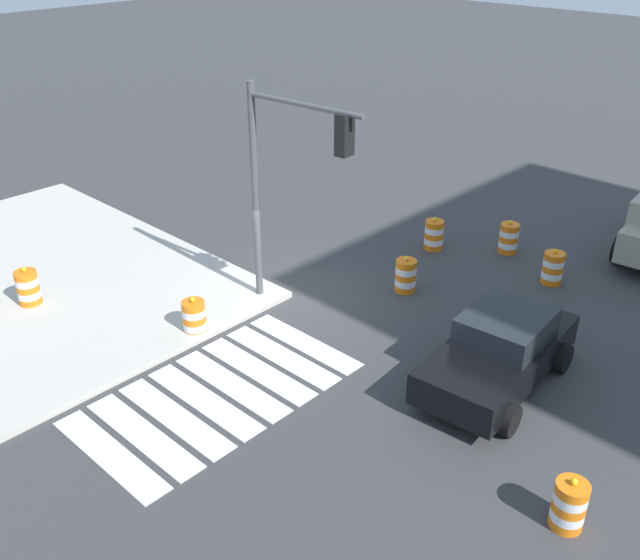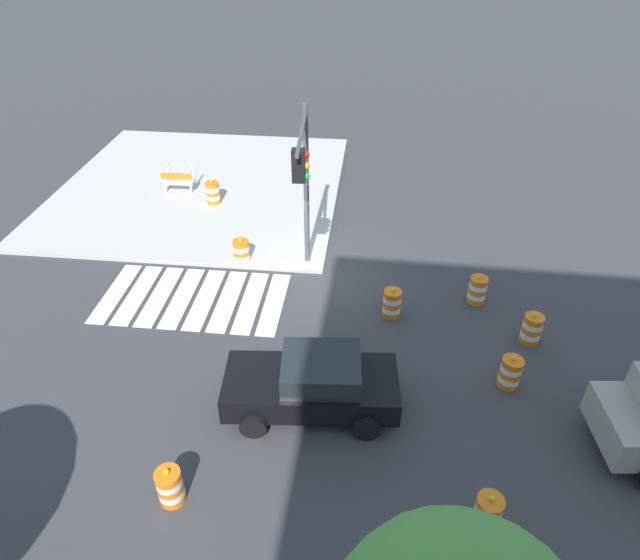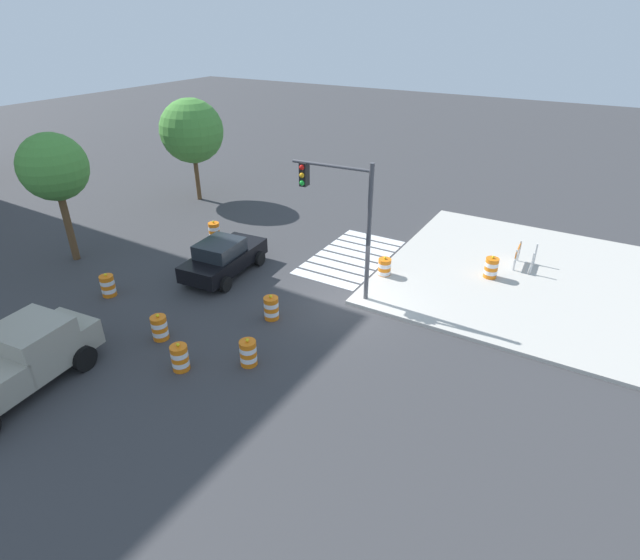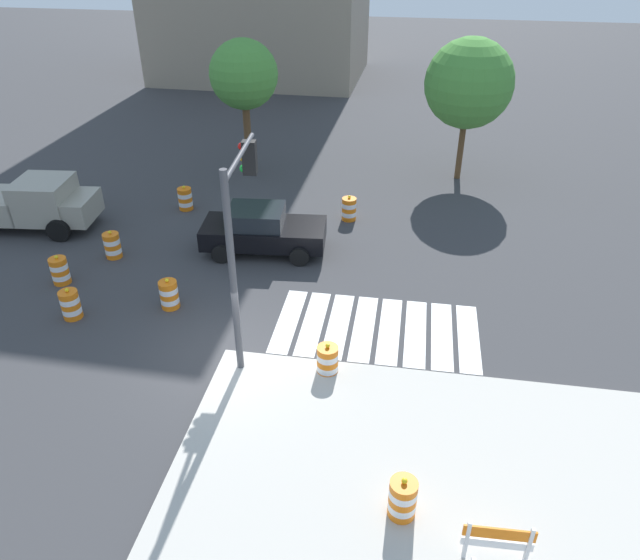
# 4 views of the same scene
# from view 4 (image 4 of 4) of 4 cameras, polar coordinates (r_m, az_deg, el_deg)

# --- Properties ---
(ground_plane) EXTENTS (120.00, 120.00, 0.00)m
(ground_plane) POSITION_cam_4_polar(r_m,az_deg,el_deg) (16.81, -8.93, -6.96)
(ground_plane) COLOR #38383A
(crosswalk_stripes) EXTENTS (5.85, 3.20, 0.02)m
(crosswalk_stripes) POSITION_cam_4_polar(r_m,az_deg,el_deg) (17.58, 5.40, -4.65)
(crosswalk_stripes) COLOR silver
(crosswalk_stripes) RESTS_ON ground
(sports_car) EXTENTS (4.44, 2.42, 1.63)m
(sports_car) POSITION_cam_4_polar(r_m,az_deg,el_deg) (21.20, -5.51, 4.77)
(sports_car) COLOR black
(sports_car) RESTS_ON ground
(pickup_truck) EXTENTS (5.32, 2.74, 1.92)m
(pickup_truck) POSITION_cam_4_polar(r_m,az_deg,el_deg) (25.14, -25.73, 6.55)
(pickup_truck) COLOR gray
(pickup_truck) RESTS_ON ground
(traffic_barrel_near_corner) EXTENTS (0.56, 0.56, 1.02)m
(traffic_barrel_near_corner) POSITION_cam_4_polar(r_m,az_deg,el_deg) (23.51, 2.78, 6.77)
(traffic_barrel_near_corner) COLOR orange
(traffic_barrel_near_corner) RESTS_ON ground
(traffic_barrel_crosswalk_end) EXTENTS (0.56, 0.56, 1.02)m
(traffic_barrel_crosswalk_end) POSITION_cam_4_polar(r_m,az_deg,el_deg) (21.13, -23.51, 0.82)
(traffic_barrel_crosswalk_end) COLOR orange
(traffic_barrel_crosswalk_end) RESTS_ON ground
(traffic_barrel_median_near) EXTENTS (0.56, 0.56, 1.02)m
(traffic_barrel_median_near) POSITION_cam_4_polar(r_m,az_deg,el_deg) (18.76, -14.16, -1.34)
(traffic_barrel_median_near) COLOR orange
(traffic_barrel_median_near) RESTS_ON ground
(traffic_barrel_median_far) EXTENTS (0.56, 0.56, 1.02)m
(traffic_barrel_median_far) POSITION_cam_4_polar(r_m,az_deg,el_deg) (19.22, -22.64, -2.16)
(traffic_barrel_median_far) COLOR orange
(traffic_barrel_median_far) RESTS_ON ground
(traffic_barrel_far_curb) EXTENTS (0.56, 0.56, 1.02)m
(traffic_barrel_far_curb) POSITION_cam_4_polar(r_m,az_deg,el_deg) (22.06, -19.14, 3.13)
(traffic_barrel_far_curb) COLOR orange
(traffic_barrel_far_curb) RESTS_ON ground
(traffic_barrel_lane_center) EXTENTS (0.56, 0.56, 1.02)m
(traffic_barrel_lane_center) POSITION_cam_4_polar(r_m,az_deg,el_deg) (15.66, 0.72, -7.72)
(traffic_barrel_lane_center) COLOR orange
(traffic_barrel_lane_center) RESTS_ON ground
(traffic_barrel_opposite_curb) EXTENTS (0.56, 0.56, 1.02)m
(traffic_barrel_opposite_curb) POSITION_cam_4_polar(r_m,az_deg,el_deg) (24.95, -12.70, 7.55)
(traffic_barrel_opposite_curb) COLOR orange
(traffic_barrel_opposite_curb) RESTS_ON ground
(traffic_barrel_on_sidewalk) EXTENTS (0.56, 0.56, 1.02)m
(traffic_barrel_on_sidewalk) POSITION_cam_4_polar(r_m,az_deg,el_deg) (12.61, 7.86, -19.87)
(traffic_barrel_on_sidewalk) COLOR orange
(traffic_barrel_on_sidewalk) RESTS_ON sidewalk_corner
(construction_barricade) EXTENTS (1.30, 0.82, 1.00)m
(construction_barricade) POSITION_cam_4_polar(r_m,az_deg,el_deg) (12.16, 16.67, -23.22)
(construction_barricade) COLOR silver
(construction_barricade) RESTS_ON sidewalk_corner
(traffic_light_pole) EXTENTS (0.56, 3.29, 5.50)m
(traffic_light_pole) POSITION_cam_4_polar(r_m,az_deg,el_deg) (15.00, -7.70, 5.80)
(traffic_light_pole) COLOR #4C4C51
(traffic_light_pole) RESTS_ON sidewalk_corner
(street_tree_streetside_near) EXTENTS (2.93, 2.93, 5.88)m
(street_tree_streetside_near) POSITION_cam_4_polar(r_m,az_deg,el_deg) (27.03, -7.27, 18.76)
(street_tree_streetside_near) COLOR brown
(street_tree_streetside_near) RESTS_ON ground
(street_tree_streetside_mid) EXTENTS (3.72, 3.72, 6.05)m
(street_tree_streetside_mid) POSITION_cam_4_polar(r_m,az_deg,el_deg) (27.00, 13.99, 17.66)
(street_tree_streetside_mid) COLOR brown
(street_tree_streetside_mid) RESTS_ON ground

